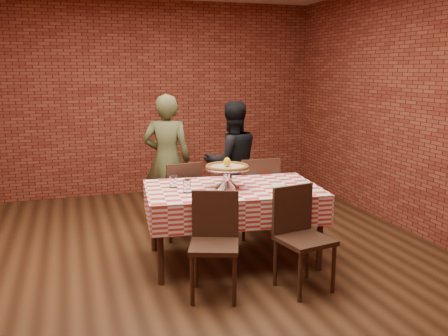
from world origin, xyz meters
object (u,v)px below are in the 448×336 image
(condiment_caddy, at_px, (228,174))
(pizza_stand, at_px, (227,178))
(chair_far_left, at_px, (179,199))
(chair_far_right, at_px, (255,196))
(table, at_px, (232,224))
(chair_near_left, at_px, (214,247))
(water_glass_left, at_px, (187,186))
(chair_near_right, at_px, (305,240))
(diner_olive, at_px, (167,160))
(diner_black, at_px, (232,162))
(pizza, at_px, (227,167))
(water_glass_right, at_px, (173,181))

(condiment_caddy, bearing_deg, pizza_stand, -86.93)
(condiment_caddy, xyz_separation_m, chair_far_left, (-0.40, 0.58, -0.38))
(chair_far_right, bearing_deg, table, 56.60)
(chair_near_left, bearing_deg, water_glass_left, 115.95)
(chair_near_right, relative_size, chair_far_left, 1.01)
(condiment_caddy, height_order, chair_near_left, condiment_caddy)
(chair_near_right, bearing_deg, diner_olive, 97.56)
(water_glass_left, relative_size, chair_near_right, 0.14)
(diner_olive, relative_size, diner_black, 1.06)
(pizza, height_order, diner_black, diner_black)
(chair_near_right, xyz_separation_m, diner_black, (0.04, 2.09, 0.31))
(table, relative_size, chair_far_left, 1.88)
(pizza_stand, bearing_deg, table, 5.26)
(chair_near_right, bearing_deg, pizza, 107.36)
(condiment_caddy, relative_size, diner_olive, 0.08)
(chair_near_left, distance_m, chair_far_left, 1.58)
(condiment_caddy, relative_size, chair_near_right, 0.15)
(chair_near_left, bearing_deg, chair_far_left, 107.78)
(diner_olive, bearing_deg, diner_black, -173.79)
(pizza_stand, distance_m, chair_near_left, 0.89)
(water_glass_right, height_order, chair_far_left, chair_far_left)
(chair_far_left, bearing_deg, diner_black, -160.80)
(chair_far_left, relative_size, diner_black, 0.59)
(pizza, bearing_deg, chair_near_left, -115.87)
(water_glass_right, bearing_deg, condiment_caddy, 11.93)
(table, bearing_deg, chair_far_left, 112.14)
(chair_far_left, bearing_deg, chair_near_right, 105.28)
(chair_far_right, bearing_deg, pizza, 53.73)
(chair_near_left, xyz_separation_m, chair_near_right, (0.79, -0.10, 0.01))
(water_glass_right, bearing_deg, chair_far_left, 73.60)
(table, height_order, chair_far_right, chair_far_right)
(pizza, height_order, water_glass_right, pizza)
(pizza, bearing_deg, chair_far_right, 50.49)
(condiment_caddy, distance_m, chair_far_right, 0.69)
(water_glass_right, height_order, chair_near_right, chair_near_right)
(pizza_stand, distance_m, diner_olive, 1.46)
(table, distance_m, diner_black, 1.39)
(condiment_caddy, relative_size, diner_black, 0.09)
(chair_near_right, distance_m, chair_far_right, 1.49)
(diner_black, bearing_deg, water_glass_right, 47.24)
(water_glass_right, distance_m, chair_near_right, 1.41)
(pizza_stand, xyz_separation_m, chair_far_right, (0.56, 0.68, -0.39))
(pizza_stand, height_order, chair_far_right, pizza_stand)
(pizza, distance_m, chair_near_right, 1.06)
(pizza_stand, relative_size, water_glass_left, 3.65)
(pizza, bearing_deg, water_glass_right, 161.57)
(chair_near_right, bearing_deg, chair_near_left, 161.60)
(chair_near_left, bearing_deg, pizza, 83.78)
(water_glass_right, distance_m, chair_far_right, 1.23)
(water_glass_right, height_order, chair_far_right, chair_far_right)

